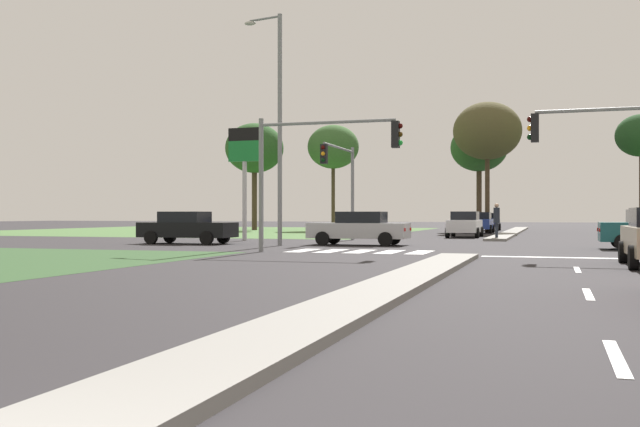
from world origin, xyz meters
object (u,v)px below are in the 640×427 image
street_lamp_second (277,119)px  treeline_third (479,148)px  car_white_seventh (465,224)px  treeline_near (254,149)px  treeline_second (333,147)px  car_silver_sixth (359,228)px  fuel_price_totem (245,158)px  car_blue_near (479,222)px  traffic_signal_far_left (342,173)px  traffic_signal_near_right (635,147)px  traffic_signal_near_left (315,157)px  pedestrian_at_median (497,217)px  car_black_second (187,227)px  car_navy_eighth (488,222)px  treeline_fourth (487,131)px

street_lamp_second → treeline_third: 31.08m
street_lamp_second → car_white_seventh: bearing=65.3°
treeline_near → treeline_second: 7.03m
car_silver_sixth → treeline_near: size_ratio=0.48×
car_white_seventh → fuel_price_totem: 14.66m
car_blue_near → treeline_second: bearing=-23.3°
car_silver_sixth → treeline_near: bearing=31.4°
treeline_second → treeline_third: 12.75m
traffic_signal_far_left → car_silver_sixth: bearing=-63.7°
traffic_signal_near_right → treeline_second: size_ratio=0.60×
traffic_signal_near_left → pedestrian_at_median: 16.64m
car_blue_near → car_black_second: size_ratio=0.93×
car_white_seventh → street_lamp_second: street_lamp_second is taller
treeline_second → traffic_signal_near_right: bearing=-59.9°
car_black_second → treeline_near: bearing=-163.4°
car_black_second → pedestrian_at_median: bearing=124.9°
car_navy_eighth → fuel_price_totem: (-10.45, -27.89, 3.65)m
car_navy_eighth → pedestrian_at_median: (2.37, -22.81, 0.51)m
car_white_seventh → treeline_fourth: treeline_fourth is taller
car_blue_near → treeline_fourth: size_ratio=0.42×
car_silver_sixth → street_lamp_second: bearing=116.2°
traffic_signal_far_left → treeline_near: (-14.84, 23.52, 3.68)m
car_black_second → treeline_second: 31.10m
car_silver_sixth → treeline_second: (-10.03, 29.29, 6.56)m
car_white_seventh → treeline_near: size_ratio=0.45×
treeline_third → street_lamp_second: bearing=-101.3°
car_black_second → treeline_near: 30.60m
pedestrian_at_median → car_blue_near: bearing=114.3°
car_blue_near → fuel_price_totem: fuel_price_totem is taller
car_silver_sixth → street_lamp_second: 6.25m
traffic_signal_near_left → street_lamp_second: (-3.52, 5.30, 2.21)m
traffic_signal_near_left → treeline_second: treeline_second is taller
car_blue_near → pedestrian_at_median: bearing=98.9°
traffic_signal_near_left → traffic_signal_near_right: traffic_signal_near_right is taller
car_blue_near → treeline_third: (-0.50, 5.21, 6.08)m
car_blue_near → car_white_seventh: (0.13, -10.62, 0.00)m
fuel_price_totem → traffic_signal_far_left: bearing=6.1°
car_navy_eighth → treeline_fourth: (0.48, -6.13, 7.08)m
car_blue_near → treeline_second: treeline_second is taller
treeline_near → treeline_fourth: size_ratio=0.94×
fuel_price_totem → treeline_third: bearing=68.5°
treeline_near → treeline_second: size_ratio=1.02×
car_silver_sixth → car_navy_eighth: size_ratio=1.06×
car_silver_sixth → car_blue_near: bearing=-7.7°
traffic_signal_far_left → car_blue_near: bearing=75.0°
fuel_price_totem → treeline_near: (-9.58, 24.08, 2.84)m
traffic_signal_near_left → treeline_third: size_ratio=0.62×
pedestrian_at_median → treeline_third: size_ratio=0.21×
traffic_signal_near_right → car_blue_near: bearing=104.3°
car_black_second → car_navy_eighth: car_black_second is taller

